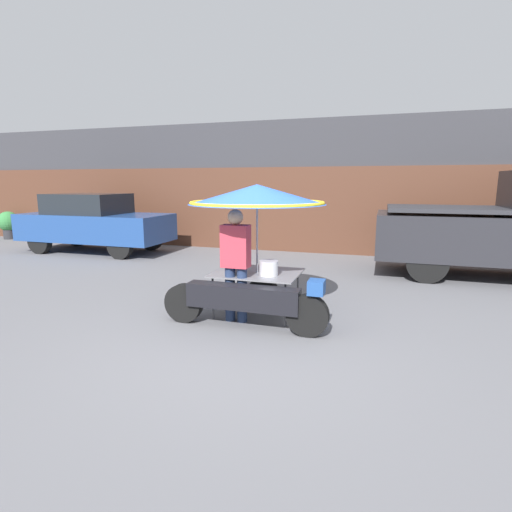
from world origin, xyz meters
name	(u,v)px	position (x,y,z in m)	size (l,w,h in m)	color
ground_plane	(244,342)	(0.00, 0.00, 0.00)	(36.00, 36.00, 0.00)	slate
shopfront_building	(329,187)	(0.00, 7.57, 1.80)	(28.00, 2.06, 3.62)	#38383D
vendor_motorcycle_cart	(256,214)	(-0.17, 1.00, 1.50)	(2.30, 1.96, 1.91)	black
vendor_person	(236,260)	(-0.36, 0.69, 0.88)	(0.38, 0.22, 1.58)	navy
parked_car	(94,222)	(-6.16, 4.85, 0.83)	(4.20, 1.68, 1.63)	black
potted_plant	(9,223)	(-10.77, 6.11, 0.55)	(0.68, 0.68, 0.95)	#2D2D33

